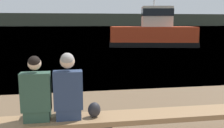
% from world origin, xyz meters
% --- Properties ---
extents(water_surface, '(240.00, 240.00, 0.00)m').
position_xyz_m(water_surface, '(0.00, 126.70, 0.00)').
color(water_surface, '#426B8E').
rests_on(water_surface, ground).
extents(far_shoreline, '(600.00, 12.00, 7.29)m').
position_xyz_m(far_shoreline, '(0.00, 152.96, 3.65)').
color(far_shoreline, '#424738').
rests_on(far_shoreline, ground).
extents(bench_main, '(6.80, 0.51, 0.50)m').
position_xyz_m(bench_main, '(-0.49, 3.40, 0.41)').
color(bench_main, '#8E6B47').
rests_on(bench_main, ground).
extents(person_left, '(0.44, 0.40, 1.01)m').
position_xyz_m(person_left, '(-1.57, 3.40, 0.93)').
color(person_left, '#2D4C3D').
rests_on(person_left, bench_main).
extents(person_right, '(0.44, 0.41, 1.05)m').
position_xyz_m(person_right, '(-1.09, 3.40, 0.96)').
color(person_right, navy).
rests_on(person_right, bench_main).
extents(shopping_bag, '(0.20, 0.17, 0.24)m').
position_xyz_m(shopping_bag, '(-0.69, 3.39, 0.62)').
color(shopping_bag, '#232328').
rests_on(shopping_bag, bench_main).
extents(tugboat_red, '(7.81, 4.91, 6.04)m').
position_xyz_m(tugboat_red, '(6.02, 20.50, 1.07)').
color(tugboat_red, red).
rests_on(tugboat_red, water_surface).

